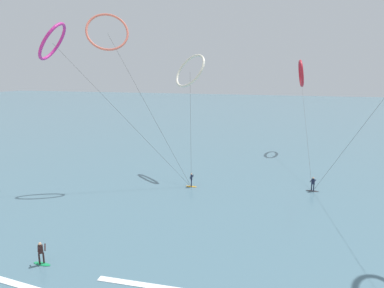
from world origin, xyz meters
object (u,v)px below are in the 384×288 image
(surfer_emerald, at_px, (41,255))
(kite_crimson, at_px, (301,74))
(surfer_amber, at_px, (191,181))
(surfer_charcoal, at_px, (313,185))
(kite_magenta, at_px, (53,42))
(kite_ivory, at_px, (190,71))
(kite_coral, at_px, (107,32))

(surfer_emerald, xyz_separation_m, kite_crimson, (17.49, 42.84, 12.59))
(surfer_amber, bearing_deg, surfer_charcoal, -96.77)
(kite_magenta, height_order, kite_crimson, kite_magenta)
(kite_crimson, bearing_deg, surfer_charcoal, -179.17)
(surfer_emerald, xyz_separation_m, kite_ivory, (3.23, 25.08, 12.95))
(surfer_charcoal, distance_m, surfer_amber, 14.10)
(surfer_charcoal, height_order, kite_crimson, kite_crimson)
(kite_ivory, xyz_separation_m, kite_crimson, (14.26, 17.76, -0.35))
(surfer_charcoal, bearing_deg, kite_coral, 47.47)
(kite_magenta, distance_m, kite_ivory, 16.76)
(surfer_emerald, bearing_deg, surfer_charcoal, -169.94)
(surfer_emerald, xyz_separation_m, surfer_amber, (5.39, 18.72, 0.00))
(kite_coral, bearing_deg, kite_ivory, 11.83)
(surfer_charcoal, distance_m, kite_ivory, 20.92)
(surfer_emerald, height_order, surfer_amber, same)
(surfer_amber, height_order, kite_crimson, kite_crimson)
(kite_magenta, relative_size, kite_crimson, 0.80)
(surfer_amber, distance_m, kite_ivory, 14.58)
(kite_coral, relative_size, kite_ivory, 1.27)
(surfer_emerald, relative_size, kite_crimson, 0.07)
(surfer_amber, height_order, kite_coral, kite_coral)
(surfer_amber, xyz_separation_m, kite_crimson, (12.11, 24.12, 12.59))
(kite_ivory, bearing_deg, surfer_charcoal, 22.24)
(surfer_charcoal, height_order, surfer_emerald, same)
(kite_magenta, distance_m, kite_crimson, 39.13)
(surfer_charcoal, height_order, surfer_amber, same)
(kite_ivory, distance_m, kite_crimson, 22.78)
(surfer_emerald, bearing_deg, kite_ivory, -135.31)
(surfer_amber, height_order, kite_magenta, kite_magenta)
(surfer_emerald, relative_size, surfer_amber, 1.00)
(surfer_charcoal, height_order, kite_coral, kite_coral)
(kite_coral, xyz_separation_m, kite_magenta, (-5.51, -2.57, -1.14))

